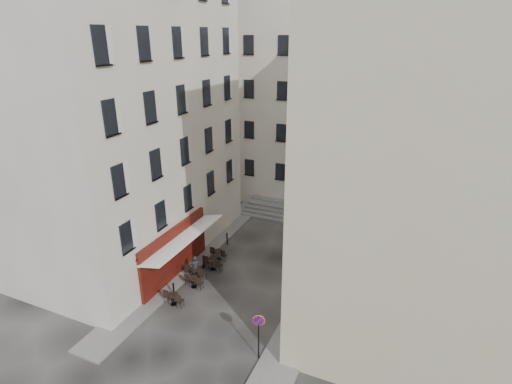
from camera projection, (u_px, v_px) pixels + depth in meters
The scene contains 18 objects.
ground at pixel (229, 301), 23.89m from camera, with size 90.00×90.00×0.00m, color black.
sidewalk_left at pixel (199, 253), 28.94m from camera, with size 2.00×22.00×0.12m, color slate.
sidewalk_right at pixel (316, 290), 24.75m from camera, with size 2.00×18.00×0.12m, color slate.
building_left at pixel (105, 107), 26.50m from camera, with size 12.20×16.20×20.60m.
building_right at pixel (448, 156), 19.52m from camera, with size 12.20×14.20×18.60m.
building_back at pixel (311, 98), 36.97m from camera, with size 18.20×10.20×18.60m.
cafe_storefront at pixel (176, 251), 25.64m from camera, with size 1.74×7.30×3.50m.
stone_steps at pixel (296, 213), 34.44m from camera, with size 9.00×3.15×0.80m.
bollard_near at pixel (174, 289), 24.05m from camera, with size 0.12×0.12×0.98m.
bollard_mid at pixel (203, 261), 27.02m from camera, with size 0.12×0.12×0.98m.
bollard_far at pixel (227, 238), 30.00m from camera, with size 0.12×0.12×0.98m.
no_parking_sign at pixel (259, 328), 19.01m from camera, with size 0.56×0.22×2.55m.
bistro_table_a at pixel (174, 298), 23.36m from camera, with size 1.31×0.61×0.92m.
bistro_table_b at pixel (194, 281), 24.98m from camera, with size 1.25×0.58×0.88m.
bistro_table_c at pixel (196, 272), 25.80m from camera, with size 1.42×0.66×1.00m.
bistro_table_d at pixel (213, 263), 26.83m from camera, with size 1.35×0.63×0.95m.
bistro_table_e at pixel (219, 254), 28.08m from camera, with size 1.25×0.59×0.88m.
pedestrian at pixel (195, 268), 25.67m from camera, with size 0.63×0.41×1.72m, color #222328.
Camera 1 is at (9.35, -17.48, 14.92)m, focal length 28.00 mm.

